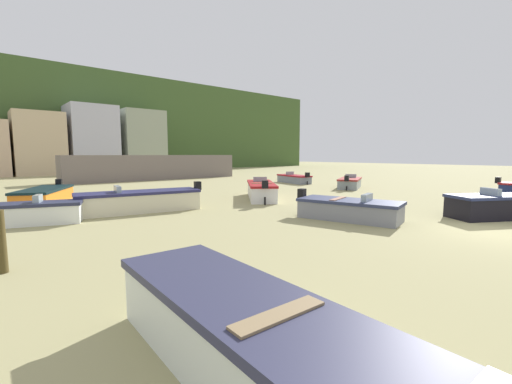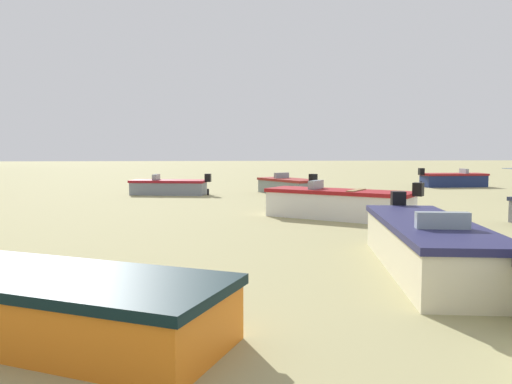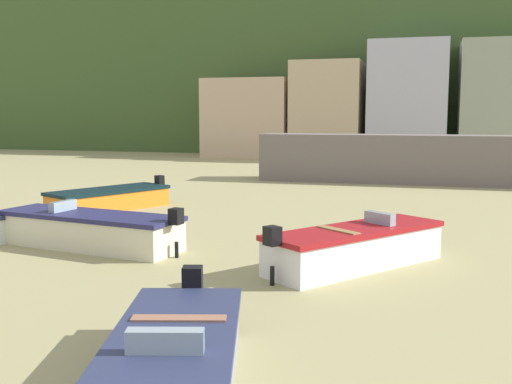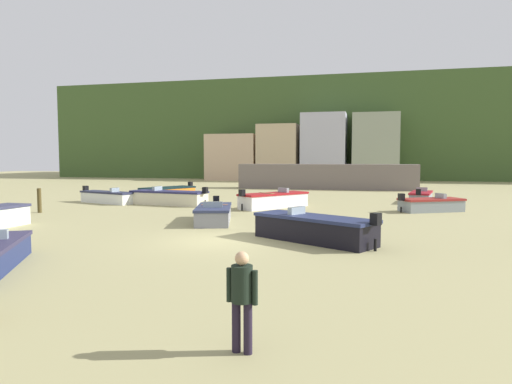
% 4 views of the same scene
% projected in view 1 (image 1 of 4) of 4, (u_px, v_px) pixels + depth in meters
% --- Properties ---
extents(ground_plane, '(160.00, 160.00, 0.00)m').
position_uv_depth(ground_plane, '(499.00, 233.00, 11.01)').
color(ground_plane, tan).
extents(headland_hill, '(90.00, 32.00, 15.10)m').
position_uv_depth(headland_hill, '(66.00, 127.00, 60.25)').
color(headland_hill, '#3D5729').
rests_on(headland_hill, ground).
extents(harbor_pier, '(17.72, 2.40, 2.52)m').
position_uv_depth(harbor_pier, '(156.00, 167.00, 34.44)').
color(harbor_pier, slate).
rests_on(harbor_pier, ground).
extents(townhouse_left, '(5.52, 5.03, 7.80)m').
position_uv_depth(townhouse_left, '(39.00, 144.00, 41.52)').
color(townhouse_left, '#CAB18A').
rests_on(townhouse_left, ground).
extents(townhouse_centre_right, '(5.93, 6.27, 9.19)m').
position_uv_depth(townhouse_centre_right, '(92.00, 140.00, 45.93)').
color(townhouse_centre_right, '#B7B7C8').
rests_on(townhouse_centre_right, ground).
extents(townhouse_right, '(5.97, 6.72, 9.05)m').
position_uv_depth(townhouse_right, '(140.00, 142.00, 50.48)').
color(townhouse_right, '#949D86').
rests_on(townhouse_right, ground).
extents(boat_cream_1, '(5.64, 2.39, 1.25)m').
position_uv_depth(boat_cream_1, '(140.00, 201.00, 15.02)').
color(boat_cream_1, beige).
rests_on(boat_cream_1, ground).
extents(boat_white_2, '(4.69, 2.56, 1.13)m').
position_uv_depth(boat_white_2, '(14.00, 214.00, 12.09)').
color(boat_white_2, white).
rests_on(boat_white_2, ground).
extents(boat_black_4, '(4.87, 3.67, 1.27)m').
position_uv_depth(boat_black_4, '(507.00, 206.00, 13.57)').
color(boat_black_4, black).
rests_on(boat_black_4, ground).
extents(boat_grey_5, '(2.04, 4.07, 1.05)m').
position_uv_depth(boat_grey_5, '(294.00, 179.00, 30.24)').
color(boat_grey_5, gray).
rests_on(boat_grey_5, ground).
extents(boat_white_6, '(4.01, 4.71, 1.26)m').
position_uv_depth(boat_white_6, '(261.00, 190.00, 19.49)').
color(boat_white_6, white).
rests_on(boat_white_6, ground).
extents(boat_orange_7, '(3.54, 4.87, 1.11)m').
position_uv_depth(boat_orange_7, '(45.00, 195.00, 17.77)').
color(boat_orange_7, orange).
rests_on(boat_orange_7, ground).
extents(boat_grey_8, '(3.90, 2.98, 1.09)m').
position_uv_depth(boat_grey_8, '(350.00, 183.00, 25.62)').
color(boat_grey_8, gray).
rests_on(boat_grey_8, ground).
extents(boat_white_9, '(1.53, 4.90, 1.28)m').
position_uv_depth(boat_white_9, '(247.00, 337.00, 3.81)').
color(boat_white_9, silver).
rests_on(boat_white_9, ground).
extents(boat_grey_10, '(2.59, 4.31, 1.11)m').
position_uv_depth(boat_grey_10, '(349.00, 209.00, 13.18)').
color(boat_grey_10, gray).
rests_on(boat_grey_10, ground).
extents(mooring_post_mid_beach, '(0.23, 0.23, 1.39)m').
position_uv_depth(mooring_post_mid_beach, '(0.00, 242.00, 7.19)').
color(mooring_post_mid_beach, '#473B1D').
rests_on(mooring_post_mid_beach, ground).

